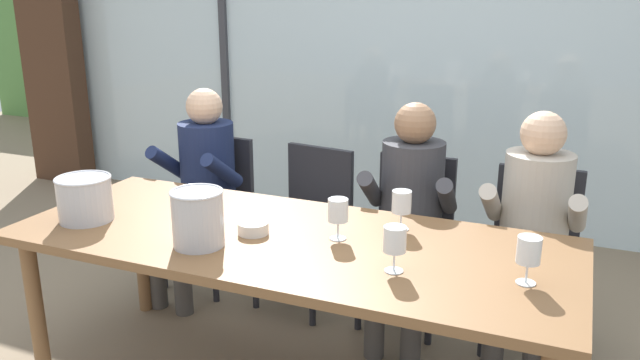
# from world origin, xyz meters

# --- Properties ---
(ground) EXTENTS (14.00, 14.00, 0.00)m
(ground) POSITION_xyz_m (0.00, 1.00, 0.00)
(ground) COLOR #847056
(window_glass_panel) EXTENTS (7.56, 0.03, 2.60)m
(window_glass_panel) POSITION_xyz_m (0.00, 2.37, 1.30)
(window_glass_panel) COLOR silver
(window_glass_panel) RESTS_ON ground
(window_mullion_left) EXTENTS (0.06, 0.06, 2.60)m
(window_mullion_left) POSITION_xyz_m (-1.70, 2.35, 1.30)
(window_mullion_left) COLOR #38383D
(window_mullion_left) RESTS_ON ground
(hillside_vineyard) EXTENTS (13.56, 2.40, 1.69)m
(hillside_vineyard) POSITION_xyz_m (0.00, 5.58, 0.84)
(hillside_vineyard) COLOR #568942
(hillside_vineyard) RESTS_ON ground
(curtain_heavy_drape) EXTENTS (0.56, 0.20, 2.60)m
(curtain_heavy_drape) POSITION_xyz_m (-3.43, 2.19, 1.30)
(curtain_heavy_drape) COLOR #472D1E
(curtain_heavy_drape) RESTS_ON ground
(dining_table) EXTENTS (2.36, 0.94, 0.74)m
(dining_table) POSITION_xyz_m (0.00, 0.00, 0.67)
(dining_table) COLOR brown
(dining_table) RESTS_ON ground
(chair_near_curtain) EXTENTS (0.47, 0.47, 0.88)m
(chair_near_curtain) POSITION_xyz_m (-0.93, 0.90, 0.52)
(chair_near_curtain) COLOR #232328
(chair_near_curtain) RESTS_ON ground
(chair_left_of_center) EXTENTS (0.50, 0.50, 0.88)m
(chair_left_of_center) POSITION_xyz_m (-0.28, 0.88, 0.52)
(chair_left_of_center) COLOR #232328
(chair_left_of_center) RESTS_ON ground
(chair_center) EXTENTS (0.44, 0.44, 0.88)m
(chair_center) POSITION_xyz_m (0.29, 0.91, 0.52)
(chair_center) COLOR #232328
(chair_center) RESTS_ON ground
(chair_right_of_center) EXTENTS (0.45, 0.45, 0.88)m
(chair_right_of_center) POSITION_xyz_m (0.93, 0.91, 0.52)
(chair_right_of_center) COLOR #232328
(chair_right_of_center) RESTS_ON ground
(person_navy_polo) EXTENTS (0.48, 0.62, 1.20)m
(person_navy_polo) POSITION_xyz_m (-0.92, 0.74, 0.69)
(person_navy_polo) COLOR #192347
(person_navy_polo) RESTS_ON ground
(person_charcoal_jacket) EXTENTS (0.49, 0.63, 1.20)m
(person_charcoal_jacket) POSITION_xyz_m (0.32, 0.74, 0.69)
(person_charcoal_jacket) COLOR #38383D
(person_charcoal_jacket) RESTS_ON ground
(person_beige_jumper) EXTENTS (0.47, 0.62, 1.20)m
(person_beige_jumper) POSITION_xyz_m (0.92, 0.74, 0.69)
(person_beige_jumper) COLOR #B7AD9E
(person_beige_jumper) RESTS_ON ground
(ice_bucket_primary) EXTENTS (0.24, 0.24, 0.20)m
(ice_bucket_primary) POSITION_xyz_m (-0.91, -0.17, 0.85)
(ice_bucket_primary) COLOR #B7B7BC
(ice_bucket_primary) RESTS_ON dining_table
(ice_bucket_secondary) EXTENTS (0.21, 0.21, 0.23)m
(ice_bucket_secondary) POSITION_xyz_m (-0.29, -0.22, 0.86)
(ice_bucket_secondary) COLOR #B7B7BC
(ice_bucket_secondary) RESTS_ON dining_table
(tasting_bowl) EXTENTS (0.13, 0.13, 0.05)m
(tasting_bowl) POSITION_xyz_m (-0.15, -0.03, 0.77)
(tasting_bowl) COLOR silver
(tasting_bowl) RESTS_ON dining_table
(wine_glass_by_left_taster) EXTENTS (0.08, 0.08, 0.17)m
(wine_glass_by_left_taster) POSITION_xyz_m (0.20, 0.06, 0.86)
(wine_glass_by_left_taster) COLOR silver
(wine_glass_by_left_taster) RESTS_ON dining_table
(wine_glass_near_bucket) EXTENTS (0.08, 0.08, 0.17)m
(wine_glass_near_bucket) POSITION_xyz_m (0.41, 0.26, 0.86)
(wine_glass_near_bucket) COLOR silver
(wine_glass_near_bucket) RESTS_ON dining_table
(wine_glass_center_pour) EXTENTS (0.08, 0.08, 0.17)m
(wine_glass_center_pour) POSITION_xyz_m (0.51, -0.16, 0.86)
(wine_glass_center_pour) COLOR silver
(wine_glass_center_pour) RESTS_ON dining_table
(wine_glass_by_right_taster) EXTENTS (0.08, 0.08, 0.17)m
(wine_glass_by_right_taster) POSITION_xyz_m (0.96, -0.07, 0.86)
(wine_glass_by_right_taster) COLOR silver
(wine_glass_by_right_taster) RESTS_ON dining_table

